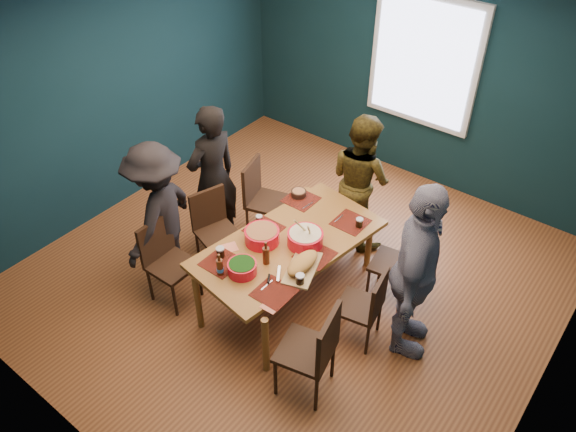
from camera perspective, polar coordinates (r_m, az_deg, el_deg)
name	(u,v)px	position (r m, az deg, el deg)	size (l,w,h in m)	color
room	(313,155)	(5.30, 2.53, 6.18)	(5.01, 5.01, 2.71)	#9A572C
dining_table	(289,247)	(5.36, 0.08, -3.16)	(1.19, 1.97, 0.70)	olive
chair_left_far	(260,194)	(6.21, -2.83, 2.29)	(0.51, 0.51, 0.92)	black
chair_left_mid	(213,223)	(5.88, -7.59, -0.75)	(0.50, 0.50, 0.88)	black
chair_left_near	(165,255)	(5.57, -12.39, -3.93)	(0.41, 0.41, 0.90)	black
chair_right_far	(402,260)	(5.52, 11.48, -4.44)	(0.45, 0.45, 0.87)	black
chair_right_mid	(368,303)	(5.11, 8.11, -8.76)	(0.44, 0.44, 0.83)	black
chair_right_near	(316,347)	(4.65, 2.82, -13.17)	(0.52, 0.52, 0.96)	black
person_far_left	(213,178)	(5.99, -7.65, 3.88)	(0.61, 0.40, 1.67)	black
person_back	(360,179)	(6.08, 7.36, 3.71)	(0.74, 0.58, 1.53)	black
person_right	(415,274)	(4.86, 12.80, -5.72)	(1.04, 0.43, 1.78)	silver
person_near_left	(159,214)	(5.66, -12.97, 0.15)	(1.01, 0.58, 1.56)	black
bowl_salad	(262,236)	(5.28, -2.66, -1.99)	(0.33, 0.33, 0.14)	red
bowl_dumpling	(305,238)	(5.25, 1.76, -2.25)	(0.34, 0.34, 0.32)	red
bowl_herbs	(242,268)	(4.99, -4.68, -5.25)	(0.26, 0.26, 0.12)	red
cutting_board	(302,264)	(5.01, 1.46, -4.91)	(0.39, 0.62, 0.13)	tan
small_bowl	(299,193)	(5.87, 1.09, 2.34)	(0.16, 0.16, 0.07)	black
beer_bottle_a	(220,267)	(4.98, -6.93, -5.18)	(0.06, 0.06, 0.23)	#441B0C
beer_bottle_b	(266,255)	(5.04, -2.24, -3.98)	(0.06, 0.06, 0.25)	#441B0C
cola_glass_a	(220,252)	(5.16, -6.89, -3.66)	(0.08, 0.08, 0.11)	black
cola_glass_b	(300,279)	(4.87, 1.23, -6.45)	(0.08, 0.08, 0.11)	black
cola_glass_c	(359,222)	(5.50, 7.26, -0.65)	(0.07, 0.07, 0.10)	black
cola_glass_d	(259,219)	(5.51, -2.95, -0.33)	(0.07, 0.07, 0.09)	black
napkin_a	(322,258)	(5.15, 3.45, -4.32)	(0.13, 0.13, 0.00)	#E47D60
napkin_b	(230,248)	(5.28, -5.91, -3.20)	(0.13, 0.13, 0.00)	#E47D60
napkin_c	(271,306)	(4.74, -1.72, -9.08)	(0.15, 0.15, 0.00)	#E47D60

